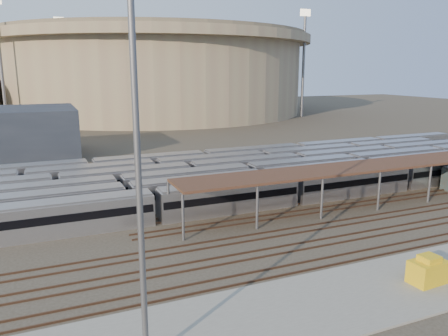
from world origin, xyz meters
TOP-DOWN VIEW (x-y plane):
  - ground at (0.00, 0.00)m, footprint 420.00×420.00m
  - apron at (-5.00, -15.00)m, footprint 50.00×9.00m
  - subway_trains at (0.64, 18.50)m, footprint 128.37×23.90m
  - inspection_shed at (22.00, 4.00)m, footprint 60.30×6.00m
  - empty_tracks at (0.00, -5.00)m, footprint 170.00×9.62m
  - stadium at (25.00, 140.00)m, footprint 124.00×124.00m
  - floodlight_0 at (-30.00, 110.00)m, footprint 4.00×1.00m
  - floodlight_2 at (70.00, 100.00)m, footprint 4.00×1.00m
  - floodlight_3 at (-10.00, 160.00)m, footprint 4.00×1.00m
  - yard_light_pole at (-16.04, -16.52)m, footprint 0.81×0.36m
  - yellow_equipment at (7.59, -15.73)m, footprint 3.14×2.07m

SIDE VIEW (x-z plane):
  - ground at x=0.00m, z-range 0.00..0.00m
  - empty_tracks at x=0.00m, z-range 0.00..0.18m
  - apron at x=-5.00m, z-range 0.00..0.20m
  - yellow_equipment at x=7.59m, z-range 0.20..2.10m
  - subway_trains at x=0.64m, z-range 0.00..3.60m
  - inspection_shed at x=22.00m, z-range 2.33..7.63m
  - yard_light_pole at x=-16.04m, z-range 0.28..21.48m
  - stadium at x=25.00m, z-range 0.22..32.72m
  - floodlight_0 at x=-30.00m, z-range 1.45..39.85m
  - floodlight_2 at x=70.00m, z-range 1.45..39.85m
  - floodlight_3 at x=-10.00m, z-range 1.45..39.85m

